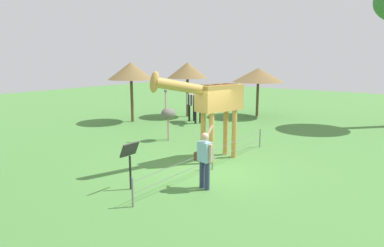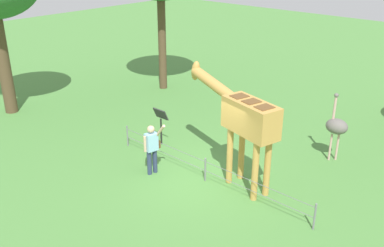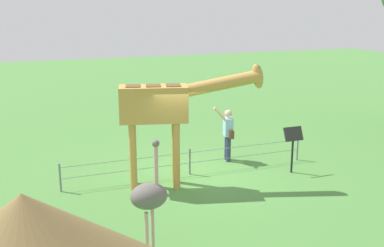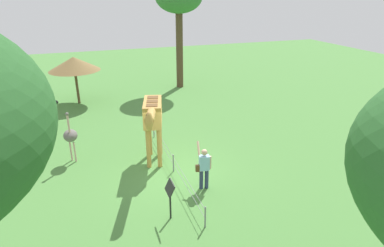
{
  "view_description": "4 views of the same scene",
  "coord_description": "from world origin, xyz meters",
  "px_view_note": "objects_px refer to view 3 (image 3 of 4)",
  "views": [
    {
      "loc": [
        8.83,
        5.91,
        3.54
      ],
      "look_at": [
        0.45,
        -0.32,
        1.53
      ],
      "focal_mm": 31.76,
      "sensor_mm": 36.0,
      "label": 1
    },
    {
      "loc": [
        -7.11,
        8.7,
        6.66
      ],
      "look_at": [
        0.78,
        -0.12,
        1.53
      ],
      "focal_mm": 40.42,
      "sensor_mm": 36.0,
      "label": 2
    },
    {
      "loc": [
        -4.36,
        -11.42,
        4.62
      ],
      "look_at": [
        -0.15,
        -0.39,
        1.61
      ],
      "focal_mm": 43.95,
      "sensor_mm": 36.0,
      "label": 3
    },
    {
      "loc": [
        10.93,
        -2.82,
        6.73
      ],
      "look_at": [
        -0.38,
        1.08,
        1.81
      ],
      "focal_mm": 30.35,
      "sensor_mm": 36.0,
      "label": 4
    }
  ],
  "objects_px": {
    "giraffe": "(166,108)",
    "visitor": "(228,132)",
    "ostrich": "(149,196)",
    "info_sign": "(293,140)"
  },
  "relations": [
    {
      "from": "info_sign",
      "to": "giraffe",
      "type": "bearing_deg",
      "value": 174.98
    },
    {
      "from": "info_sign",
      "to": "visitor",
      "type": "bearing_deg",
      "value": 128.07
    },
    {
      "from": "giraffe",
      "to": "visitor",
      "type": "bearing_deg",
      "value": 28.53
    },
    {
      "from": "giraffe",
      "to": "info_sign",
      "type": "height_order",
      "value": "giraffe"
    },
    {
      "from": "giraffe",
      "to": "ostrich",
      "type": "bearing_deg",
      "value": -113.0
    },
    {
      "from": "info_sign",
      "to": "ostrich",
      "type": "bearing_deg",
      "value": -149.85
    },
    {
      "from": "giraffe",
      "to": "visitor",
      "type": "distance_m",
      "value": 2.93
    },
    {
      "from": "giraffe",
      "to": "visitor",
      "type": "relative_size",
      "value": 2.15
    },
    {
      "from": "giraffe",
      "to": "info_sign",
      "type": "bearing_deg",
      "value": -5.02
    },
    {
      "from": "giraffe",
      "to": "visitor",
      "type": "height_order",
      "value": "giraffe"
    }
  ]
}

